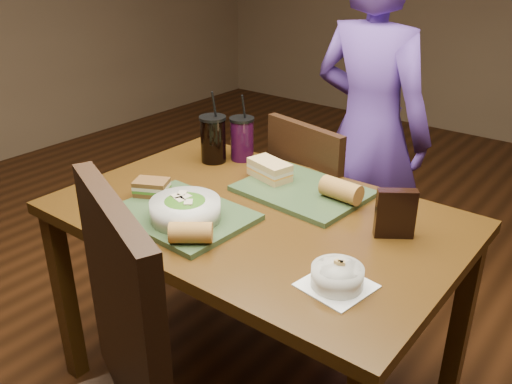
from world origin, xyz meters
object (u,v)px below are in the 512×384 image
salad_bowl (185,208)px  chip_bag (395,214)px  chair_far (314,209)px  baguette_far (341,190)px  tray_far (302,191)px  sandwich_near (152,187)px  sandwich_far (270,170)px  cup_cola (213,139)px  cup_berry (242,138)px  soup_bowl (337,276)px  baguette_near (191,233)px  dining_table (256,236)px  tray_near (182,215)px  diner (369,132)px

salad_bowl → chip_bag: chip_bag is taller
chair_far → baguette_far: (0.30, -0.33, 0.30)m
tray_far → baguette_far: baguette_far is taller
tray_far → sandwich_near: sandwich_near is taller
tray_far → sandwich_near: 0.52m
sandwich_far → cup_cola: (-0.30, 0.03, 0.04)m
cup_berry → chair_far: bearing=45.1°
soup_bowl → baguette_near: baguette_near is taller
salad_bowl → chip_bag: 0.63m
sandwich_near → cup_cola: (-0.07, 0.39, 0.05)m
dining_table → tray_near: 0.26m
tray_far → dining_table: bearing=-100.9°
baguette_far → chip_bag: bearing=-21.3°
tray_far → diner: bearing=97.0°
baguette_far → tray_near: bearing=-131.5°
chair_far → sandwich_near: 0.78m
salad_bowl → sandwich_near: (-0.22, 0.06, -0.01)m
chip_bag → diner: bearing=86.9°
salad_bowl → cup_berry: size_ratio=0.81×
sandwich_near → baguette_near: baguette_near is taller
tray_near → baguette_near: (0.15, -0.11, 0.04)m
baguette_far → baguette_near: bearing=-110.9°
cup_cola → chip_bag: (0.83, -0.12, -0.02)m
diner → soup_bowl: diner is taller
baguette_near → cup_berry: 0.71m
tray_far → salad_bowl: (-0.16, -0.41, 0.05)m
diner → cup_berry: size_ratio=5.87×
tray_near → baguette_far: 0.53m
baguette_near → soup_bowl: bearing=11.7°
chip_bag → tray_far: bearing=132.1°
cup_cola → tray_far: bearing=-4.5°
tray_far → cup_cola: cup_cola is taller
salad_bowl → cup_berry: cup_berry is taller
sandwich_near → sandwich_far: sandwich_far is taller
cup_berry → baguette_far: bearing=-12.7°
chair_far → salad_bowl: (-0.00, -0.75, 0.30)m
cup_berry → sandwich_far: bearing=-27.4°
chair_far → baguette_far: size_ratio=6.58×
diner → chip_bag: bearing=127.5°
tray_near → chip_bag: 0.66m
baguette_near → salad_bowl: bearing=141.0°
sandwich_near → tray_far: bearing=43.5°
chair_far → salad_bowl: chair_far is taller
baguette_far → chip_bag: size_ratio=0.92×
sandwich_near → chair_far: bearing=72.5°
cup_berry → baguette_near: bearing=-62.5°
tray_near → soup_bowl: size_ratio=2.27×
chair_far → tray_far: chair_far is taller
diner → tray_far: 0.65m
tray_far → chip_bag: (0.38, -0.09, 0.07)m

